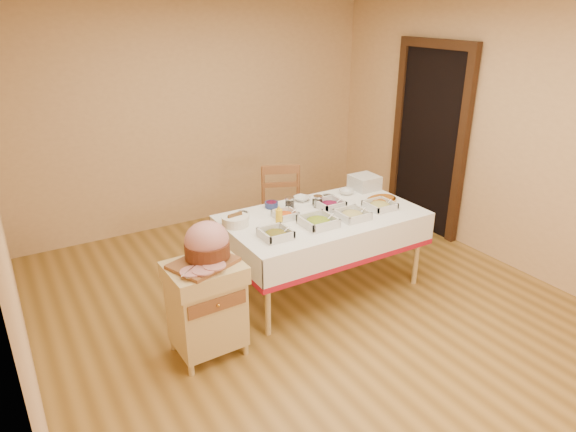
# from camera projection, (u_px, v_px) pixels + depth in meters

# --- Properties ---
(room_shell) EXTENTS (5.00, 5.00, 5.00)m
(room_shell) POSITION_uv_depth(u_px,v_px,m) (315.00, 172.00, 4.13)
(room_shell) COLOR olive
(room_shell) RESTS_ON ground
(doorway) EXTENTS (0.09, 1.10, 2.20)m
(doorway) POSITION_uv_depth(u_px,v_px,m) (429.00, 137.00, 5.96)
(doorway) COLOR black
(doorway) RESTS_ON ground
(dining_table) EXTENTS (1.82, 1.02, 0.76)m
(dining_table) POSITION_uv_depth(u_px,v_px,m) (322.00, 230.00, 4.78)
(dining_table) COLOR #D3B774
(dining_table) RESTS_ON ground
(butcher_cart) EXTENTS (0.56, 0.47, 0.78)m
(butcher_cart) POSITION_uv_depth(u_px,v_px,m) (206.00, 304.00, 3.91)
(butcher_cart) COLOR #D3B774
(butcher_cart) RESTS_ON ground
(dining_chair) EXTENTS (0.57, 0.56, 0.98)m
(dining_chair) POSITION_uv_depth(u_px,v_px,m) (282.00, 212.00, 5.43)
(dining_chair) COLOR brown
(dining_chair) RESTS_ON ground
(ham_on_board) EXTENTS (0.47, 0.45, 0.31)m
(ham_on_board) POSITION_uv_depth(u_px,v_px,m) (206.00, 245.00, 3.78)
(ham_on_board) COLOR brown
(ham_on_board) RESTS_ON butcher_cart
(serving_dish_a) EXTENTS (0.25, 0.24, 0.11)m
(serving_dish_a) POSITION_uv_depth(u_px,v_px,m) (276.00, 234.00, 4.24)
(serving_dish_a) COLOR silver
(serving_dish_a) RESTS_ON dining_table
(serving_dish_b) EXTENTS (0.28, 0.28, 0.12)m
(serving_dish_b) POSITION_uv_depth(u_px,v_px,m) (318.00, 221.00, 4.47)
(serving_dish_b) COLOR silver
(serving_dish_b) RESTS_ON dining_table
(serving_dish_c) EXTENTS (0.26, 0.26, 0.11)m
(serving_dish_c) POSITION_uv_depth(u_px,v_px,m) (352.00, 215.00, 4.62)
(serving_dish_c) COLOR silver
(serving_dish_c) RESTS_ON dining_table
(serving_dish_d) EXTENTS (0.25, 0.25, 0.09)m
(serving_dish_d) POSITION_uv_depth(u_px,v_px,m) (380.00, 205.00, 4.85)
(serving_dish_d) COLOR silver
(serving_dish_d) RESTS_ON dining_table
(serving_dish_e) EXTENTS (0.20, 0.19, 0.09)m
(serving_dish_e) POSITION_uv_depth(u_px,v_px,m) (285.00, 215.00, 4.64)
(serving_dish_e) COLOR silver
(serving_dish_e) RESTS_ON dining_table
(serving_dish_f) EXTENTS (0.25, 0.24, 0.11)m
(serving_dish_f) POSITION_uv_depth(u_px,v_px,m) (330.00, 204.00, 4.85)
(serving_dish_f) COLOR silver
(serving_dish_f) RESTS_ON dining_table
(small_bowl_left) EXTENTS (0.13, 0.13, 0.06)m
(small_bowl_left) POSITION_uv_depth(u_px,v_px,m) (242.00, 215.00, 4.61)
(small_bowl_left) COLOR silver
(small_bowl_left) RESTS_ON dining_table
(small_bowl_mid) EXTENTS (0.13, 0.13, 0.05)m
(small_bowl_mid) POSITION_uv_depth(u_px,v_px,m) (271.00, 204.00, 4.87)
(small_bowl_mid) COLOR navy
(small_bowl_mid) RESTS_ON dining_table
(small_bowl_right) EXTENTS (0.11, 0.11, 0.06)m
(small_bowl_right) POSITION_uv_depth(u_px,v_px,m) (327.00, 197.00, 5.04)
(small_bowl_right) COLOR silver
(small_bowl_right) RESTS_ON dining_table
(bowl_white_imported) EXTENTS (0.21, 0.21, 0.04)m
(bowl_white_imported) POSITION_uv_depth(u_px,v_px,m) (302.00, 199.00, 5.04)
(bowl_white_imported) COLOR silver
(bowl_white_imported) RESTS_ON dining_table
(bowl_small_imported) EXTENTS (0.19, 0.19, 0.05)m
(bowl_small_imported) POSITION_uv_depth(u_px,v_px,m) (346.00, 192.00, 5.21)
(bowl_small_imported) COLOR silver
(bowl_small_imported) RESTS_ON dining_table
(preserve_jar_left) EXTENTS (0.09, 0.09, 0.11)m
(preserve_jar_left) POSITION_uv_depth(u_px,v_px,m) (290.00, 204.00, 4.83)
(preserve_jar_left) COLOR silver
(preserve_jar_left) RESTS_ON dining_table
(preserve_jar_right) EXTENTS (0.09, 0.09, 0.11)m
(preserve_jar_right) POSITION_uv_depth(u_px,v_px,m) (318.00, 202.00, 4.87)
(preserve_jar_right) COLOR silver
(preserve_jar_right) RESTS_ON dining_table
(mustard_bottle) EXTENTS (0.06, 0.06, 0.19)m
(mustard_bottle) POSITION_uv_depth(u_px,v_px,m) (279.00, 217.00, 4.44)
(mustard_bottle) COLOR yellow
(mustard_bottle) RESTS_ON dining_table
(bread_basket) EXTENTS (0.24, 0.24, 0.10)m
(bread_basket) POSITION_uv_depth(u_px,v_px,m) (235.00, 221.00, 4.47)
(bread_basket) COLOR white
(bread_basket) RESTS_ON dining_table
(plate_stack) EXTENTS (0.26, 0.26, 0.14)m
(plate_stack) POSITION_uv_depth(u_px,v_px,m) (365.00, 182.00, 5.34)
(plate_stack) COLOR silver
(plate_stack) RESTS_ON dining_table
(brass_platter) EXTENTS (0.32, 0.23, 0.04)m
(brass_platter) POSITION_uv_depth(u_px,v_px,m) (381.00, 200.00, 5.02)
(brass_platter) COLOR gold
(brass_platter) RESTS_ON dining_table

